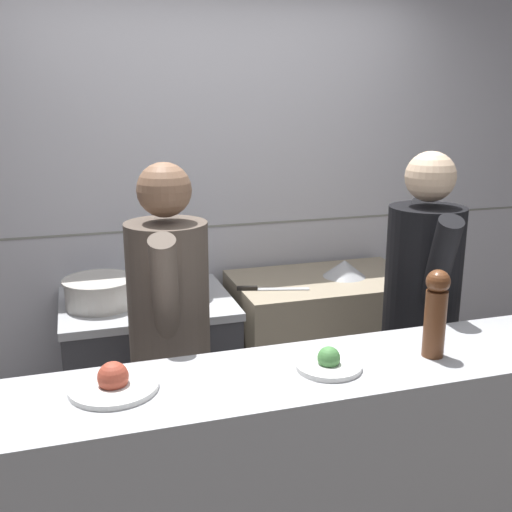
% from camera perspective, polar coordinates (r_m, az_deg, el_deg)
% --- Properties ---
extents(wall_back_tiled, '(8.00, 0.06, 2.60)m').
position_cam_1_polar(wall_back_tiled, '(3.53, -4.10, 5.34)').
color(wall_back_tiled, silver).
rests_on(wall_back_tiled, ground_plane).
extents(oven_range, '(0.88, 0.71, 0.86)m').
position_cam_1_polar(oven_range, '(3.34, -10.06, -11.10)').
color(oven_range, '#38383D').
rests_on(oven_range, ground_plane).
extents(prep_counter, '(1.05, 0.65, 0.89)m').
position_cam_1_polar(prep_counter, '(3.58, 6.45, -8.95)').
color(prep_counter, gray).
rests_on(prep_counter, ground_plane).
extents(pass_counter, '(2.41, 0.45, 1.01)m').
position_cam_1_polar(pass_counter, '(2.36, 8.99, -21.24)').
color(pass_counter, '#B7BABF').
rests_on(pass_counter, ground_plane).
extents(stock_pot, '(0.36, 0.36, 0.14)m').
position_cam_1_polar(stock_pot, '(3.11, -14.67, -3.26)').
color(stock_pot, beige).
rests_on(stock_pot, oven_range).
extents(sauce_pot, '(0.27, 0.27, 0.15)m').
position_cam_1_polar(sauce_pot, '(3.15, -7.01, -2.54)').
color(sauce_pot, beige).
rests_on(sauce_pot, oven_range).
extents(mixing_bowl_steel, '(0.24, 0.24, 0.10)m').
position_cam_1_polar(mixing_bowl_steel, '(3.46, 8.42, -1.16)').
color(mixing_bowl_steel, '#B7BABF').
rests_on(mixing_bowl_steel, prep_counter).
extents(chefs_knife, '(0.38, 0.13, 0.02)m').
position_cam_1_polar(chefs_knife, '(3.19, 1.00, -3.13)').
color(chefs_knife, '#B7BABF').
rests_on(chefs_knife, prep_counter).
extents(plated_dish_main, '(0.28, 0.28, 0.10)m').
position_cam_1_polar(plated_dish_main, '(1.94, -13.42, -11.69)').
color(plated_dish_main, white).
rests_on(plated_dish_main, pass_counter).
extents(plated_dish_appetiser, '(0.22, 0.22, 0.08)m').
position_cam_1_polar(plated_dish_appetiser, '(2.04, 6.93, -10.10)').
color(plated_dish_appetiser, white).
rests_on(plated_dish_appetiser, pass_counter).
extents(pepper_mill, '(0.08, 0.08, 0.31)m').
position_cam_1_polar(pepper_mill, '(2.15, 16.75, -5.08)').
color(pepper_mill, brown).
rests_on(pepper_mill, pass_counter).
extents(chef_head_cook, '(0.39, 0.72, 1.64)m').
position_cam_1_polar(chef_head_cook, '(2.54, -8.19, -7.69)').
color(chef_head_cook, black).
rests_on(chef_head_cook, ground_plane).
extents(chef_sous, '(0.42, 0.72, 1.66)m').
position_cam_1_polar(chef_sous, '(2.86, 15.37, -5.29)').
color(chef_sous, black).
rests_on(chef_sous, ground_plane).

